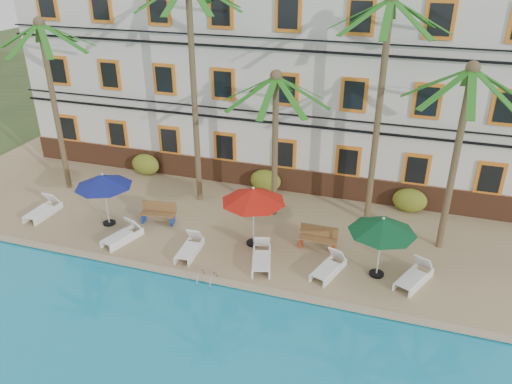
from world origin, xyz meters
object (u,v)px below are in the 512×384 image
(palm_e, at_px, (460,133))
(lounger_b, at_px, (123,235))
(umbrella_blue, at_px, (103,181))
(umbrella_red, at_px, (253,196))
(pool_ladder, at_px, (207,281))
(palm_d, at_px, (382,86))
(umbrella_green, at_px, (383,226))
(lounger_f, at_px, (415,276))
(lounger_d, at_px, (262,257))
(palm_b, at_px, (193,67))
(bench_left, at_px, (158,212))
(lounger_c, at_px, (190,247))
(palm_a, at_px, (50,83))
(palm_c, at_px, (275,123))
(lounger_a, at_px, (43,209))
(bench_right, at_px, (318,237))
(lounger_e, at_px, (329,267))

(palm_e, xyz_separation_m, lounger_b, (-12.20, -3.47, -4.48))
(palm_e, xyz_separation_m, umbrella_blue, (-13.50, -2.47, -2.72))
(umbrella_red, xyz_separation_m, pool_ladder, (-0.80, -2.87, -2.17))
(palm_d, bearing_deg, umbrella_blue, -160.50)
(palm_d, bearing_deg, umbrella_green, -78.36)
(palm_d, bearing_deg, lounger_f, -62.22)
(palm_d, height_order, pool_ladder, palm_d)
(umbrella_green, xyz_separation_m, lounger_d, (-4.20, -0.60, -1.76))
(palm_b, distance_m, bench_left, 6.31)
(lounger_b, bearing_deg, umbrella_red, 15.15)
(lounger_d, bearing_deg, umbrella_blue, 173.26)
(lounger_c, distance_m, pool_ladder, 2.01)
(palm_a, xyz_separation_m, palm_c, (10.40, 0.49, -0.96))
(palm_d, height_order, lounger_c, palm_d)
(palm_d, relative_size, lounger_d, 4.65)
(palm_b, relative_size, lounger_a, 5.32)
(bench_left, xyz_separation_m, bench_right, (6.96, 0.09, 0.00))
(lounger_a, xyz_separation_m, pool_ladder, (8.79, -2.28, -0.28))
(umbrella_blue, bearing_deg, pool_ladder, -24.00)
(palm_c, bearing_deg, umbrella_red, -91.82)
(umbrella_blue, height_order, lounger_d, umbrella_blue)
(palm_b, distance_m, lounger_d, 8.44)
(lounger_a, relative_size, lounger_b, 0.98)
(palm_b, distance_m, lounger_f, 12.05)
(palm_b, relative_size, lounger_c, 5.65)
(palm_a, bearing_deg, lounger_f, -9.83)
(palm_e, relative_size, umbrella_blue, 3.06)
(umbrella_red, xyz_separation_m, lounger_d, (0.72, -1.22, -1.88))
(palm_a, bearing_deg, lounger_e, -13.37)
(palm_c, distance_m, umbrella_blue, 7.49)
(lounger_a, xyz_separation_m, lounger_e, (12.83, -0.45, -0.01))
(palm_b, bearing_deg, palm_a, -173.37)
(umbrella_green, relative_size, lounger_f, 1.23)
(palm_a, height_order, lounger_c, palm_a)
(umbrella_green, distance_m, lounger_e, 2.49)
(palm_a, relative_size, lounger_a, 4.34)
(lounger_b, bearing_deg, palm_d, 27.17)
(lounger_c, xyz_separation_m, bench_left, (-2.31, 1.82, 0.21))
(lounger_f, bearing_deg, lounger_e, -173.21)
(umbrella_green, bearing_deg, palm_d, 101.64)
(palm_a, distance_m, lounger_b, 7.99)
(lounger_c, bearing_deg, palm_b, 108.83)
(lounger_a, distance_m, pool_ladder, 9.08)
(umbrella_red, bearing_deg, bench_right, 11.65)
(umbrella_red, bearing_deg, umbrella_blue, -176.62)
(lounger_d, bearing_deg, bench_left, 162.30)
(palm_e, relative_size, umbrella_green, 3.04)
(palm_c, relative_size, lounger_d, 3.19)
(palm_c, xyz_separation_m, lounger_c, (-2.23, -4.07, -3.95))
(umbrella_red, distance_m, lounger_c, 3.19)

